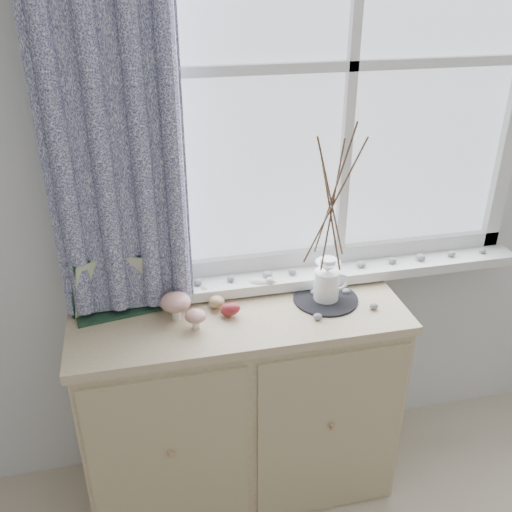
# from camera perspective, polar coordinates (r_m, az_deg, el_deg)

# --- Properties ---
(sideboard) EXTENTS (1.20, 0.45, 0.85)m
(sideboard) POSITION_cam_1_polar(r_m,az_deg,el_deg) (2.30, -1.51, -14.66)
(sideboard) COLOR #CBBB8E
(sideboard) RESTS_ON ground
(botanical_book) EXTENTS (0.36, 0.19, 0.24)m
(botanical_book) POSITION_cam_1_polar(r_m,az_deg,el_deg) (2.02, -13.90, -3.11)
(botanical_book) COLOR #1B3925
(botanical_book) RESTS_ON sideboard
(toadstool_cluster) EXTENTS (0.15, 0.16, 0.10)m
(toadstool_cluster) POSITION_cam_1_polar(r_m,az_deg,el_deg) (1.99, -7.55, -4.99)
(toadstool_cluster) COLOR white
(toadstool_cluster) RESTS_ON sideboard
(wooden_eggs) EXTENTS (0.14, 0.17, 0.07)m
(wooden_eggs) POSITION_cam_1_polar(r_m,az_deg,el_deg) (2.06, -3.99, -4.53)
(wooden_eggs) COLOR #A3865A
(wooden_eggs) RESTS_ON sideboard
(songbird_figurine) EXTENTS (0.15, 0.11, 0.07)m
(songbird_figurine) POSITION_cam_1_polar(r_m,az_deg,el_deg) (2.14, 0.28, -2.91)
(songbird_figurine) COLOR silver
(songbird_figurine) RESTS_ON sideboard
(crocheted_doily) EXTENTS (0.24, 0.24, 0.01)m
(crocheted_doily) POSITION_cam_1_polar(r_m,az_deg,el_deg) (2.13, 6.97, -4.29)
(crocheted_doily) COLOR black
(crocheted_doily) RESTS_ON sideboard
(twig_pitcher) EXTENTS (0.25, 0.25, 0.70)m
(twig_pitcher) POSITION_cam_1_polar(r_m,az_deg,el_deg) (1.96, 7.63, 5.67)
(twig_pitcher) COLOR white
(twig_pitcher) RESTS_ON crocheted_doily
(sideboard_pebbles) EXTENTS (0.33, 0.23, 0.02)m
(sideboard_pebbles) POSITION_cam_1_polar(r_m,az_deg,el_deg) (2.12, 7.04, -4.31)
(sideboard_pebbles) COLOR gray
(sideboard_pebbles) RESTS_ON sideboard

